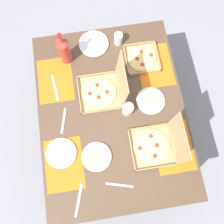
{
  "coord_description": "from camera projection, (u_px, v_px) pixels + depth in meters",
  "views": [
    {
      "loc": [
        0.49,
        -0.08,
        2.44
      ],
      "look_at": [
        0.0,
        0.0,
        0.72
      ],
      "focal_mm": 39.45,
      "sensor_mm": 36.0,
      "label": 1
    }
  ],
  "objects": [
    {
      "name": "ground_plane",
      "position": [
        112.0,
        132.0,
        2.49
      ],
      "size": [
        6.0,
        6.0,
        0.0
      ],
      "primitive_type": "plane",
      "color": "gray"
    },
    {
      "name": "dining_table",
      "position": [
        112.0,
        116.0,
        1.89
      ],
      "size": [
        1.41,
        1.07,
        0.72
      ],
      "color": "#3F3328",
      "rests_on": "ground_plane"
    },
    {
      "name": "placemat_near_left",
      "position": [
        55.0,
        80.0,
        1.86
      ],
      "size": [
        0.36,
        0.26,
        0.0
      ],
      "primitive_type": "cube",
      "color": "orange",
      "rests_on": "dining_table"
    },
    {
      "name": "placemat_near_right",
      "position": [
        64.0,
        164.0,
        1.69
      ],
      "size": [
        0.36,
        0.26,
        0.0
      ],
      "primitive_type": "cube",
      "color": "orange",
      "rests_on": "dining_table"
    },
    {
      "name": "placemat_far_left",
      "position": [
        155.0,
        65.0,
        1.89
      ],
      "size": [
        0.36,
        0.26,
        0.0
      ],
      "primitive_type": "cube",
      "color": "orange",
      "rests_on": "dining_table"
    },
    {
      "name": "placemat_far_right",
      "position": [
        173.0,
        147.0,
        1.72
      ],
      "size": [
        0.36,
        0.26,
        0.0
      ],
      "primitive_type": "cube",
      "color": "orange",
      "rests_on": "dining_table"
    },
    {
      "name": "pizza_box_corner_left",
      "position": [
        157.0,
        145.0,
        1.68
      ],
      "size": [
        0.29,
        0.3,
        0.33
      ],
      "color": "tan",
      "rests_on": "dining_table"
    },
    {
      "name": "pizza_box_edge_far",
      "position": [
        104.0,
        90.0,
        1.79
      ],
      "size": [
        0.3,
        0.33,
        0.33
      ],
      "color": "tan",
      "rests_on": "dining_table"
    },
    {
      "name": "pizza_box_corner_right",
      "position": [
        142.0,
        59.0,
        1.9
      ],
      "size": [
        0.25,
        0.25,
        0.04
      ],
      "color": "tan",
      "rests_on": "dining_table"
    },
    {
      "name": "plate_near_left",
      "position": [
        150.0,
        100.0,
        1.81
      ],
      "size": [
        0.21,
        0.21,
        0.03
      ],
      "color": "white",
      "rests_on": "dining_table"
    },
    {
      "name": "plate_near_right",
      "position": [
        96.0,
        157.0,
        1.69
      ],
      "size": [
        0.21,
        0.21,
        0.03
      ],
      "color": "white",
      "rests_on": "dining_table"
    },
    {
      "name": "plate_far_right",
      "position": [
        61.0,
        153.0,
        1.7
      ],
      "size": [
        0.21,
        0.21,
        0.02
      ],
      "color": "white",
      "rests_on": "dining_table"
    },
    {
      "name": "plate_middle",
      "position": [
        94.0,
        44.0,
        1.94
      ],
      "size": [
        0.23,
        0.23,
        0.02
      ],
      "color": "white",
      "rests_on": "dining_table"
    },
    {
      "name": "soda_bottle",
      "position": [
        64.0,
        50.0,
        1.78
      ],
      "size": [
        0.09,
        0.09,
        0.32
      ],
      "color": "#B2382D",
      "rests_on": "dining_table"
    },
    {
      "name": "cup_clear_right",
      "position": [
        118.0,
        39.0,
        1.9
      ],
      "size": [
        0.07,
        0.07,
        0.1
      ],
      "primitive_type": "cylinder",
      "color": "silver",
      "rests_on": "dining_table"
    },
    {
      "name": "cup_dark",
      "position": [
        128.0,
        109.0,
        1.75
      ],
      "size": [
        0.08,
        0.08,
        0.1
      ],
      "primitive_type": "cylinder",
      "color": "silver",
      "rests_on": "dining_table"
    },
    {
      "name": "fork_by_near_right",
      "position": [
        64.0,
        121.0,
        1.77
      ],
      "size": [
        0.19,
        0.06,
        0.0
      ],
      "primitive_type": "cube",
      "rotation": [
        0.0,
        0.0,
        2.9
      ],
      "color": "#B7B7BC",
      "rests_on": "dining_table"
    },
    {
      "name": "knife_by_near_left",
      "position": [
        79.0,
        200.0,
        1.62
      ],
      "size": [
        0.21,
        0.08,
        0.0
      ],
      "primitive_type": "cube",
      "rotation": [
        0.0,
        0.0,
        5.96
      ],
      "color": "#B7B7BC",
      "rests_on": "dining_table"
    },
    {
      "name": "knife_by_far_left",
      "position": [
        55.0,
        88.0,
        1.84
      ],
      "size": [
        0.21,
        0.05,
        0.0
      ],
      "primitive_type": "cube",
      "rotation": [
        0.0,
        0.0,
        0.13
      ],
      "color": "#B7B7BC",
      "rests_on": "dining_table"
    },
    {
      "name": "fork_by_far_right",
      "position": [
        120.0,
        185.0,
        1.65
      ],
      "size": [
        0.07,
        0.19,
        0.0
      ],
      "primitive_type": "cube",
      "rotation": [
        0.0,
        0.0,
        1.3
      ],
      "color": "#B7B7BC",
      "rests_on": "dining_table"
    }
  ]
}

